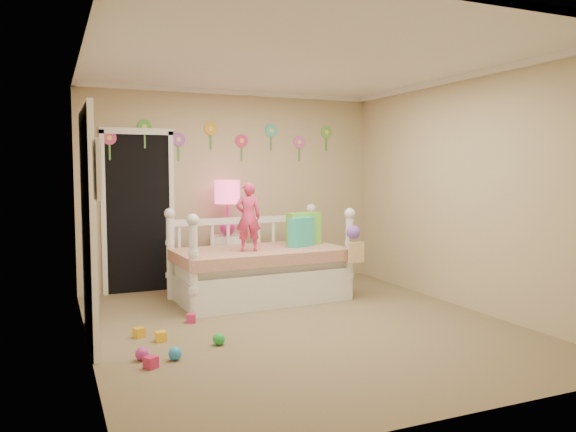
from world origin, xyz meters
name	(u,v)px	position (x,y,z in m)	size (l,w,h in m)	color
floor	(302,326)	(0.00, 0.00, 0.00)	(4.00, 4.50, 0.01)	#7F684C
ceiling	(303,60)	(0.00, 0.00, 2.60)	(4.00, 4.50, 0.01)	white
back_wall	(233,189)	(0.00, 2.25, 1.30)	(4.00, 0.01, 2.60)	tan
left_wall	(85,200)	(-2.00, 0.00, 1.30)	(0.01, 4.50, 2.60)	tan
right_wall	(466,192)	(2.00, 0.00, 1.30)	(0.01, 4.50, 2.60)	tan
crown_molding	(303,63)	(0.00, 0.00, 2.57)	(4.00, 4.50, 0.06)	white
daybed	(260,254)	(0.02, 1.26, 0.55)	(2.03, 1.09, 1.10)	white
pillow_turquoise	(301,232)	(0.54, 1.22, 0.79)	(0.36, 0.13, 0.36)	#22AD8E
pillow_lime	(304,229)	(0.65, 1.39, 0.81)	(0.42, 0.16, 0.40)	#6ED641
child	(248,217)	(-0.18, 1.10, 1.01)	(0.29, 0.19, 0.79)	#EB3569
nightstand	(228,262)	(-0.16, 1.98, 0.35)	(0.42, 0.32, 0.70)	white
table_lamp	(227,199)	(-0.16, 1.98, 1.18)	(0.33, 0.33, 0.72)	#EB1F90
closet_doorway	(138,211)	(-1.25, 2.23, 1.03)	(0.90, 0.04, 2.07)	black
flower_decals	(226,140)	(-0.09, 2.24, 1.94)	(3.40, 0.02, 0.50)	#B2668C
mirror_closet	(89,226)	(-1.96, 0.30, 1.05)	(0.07, 1.30, 2.10)	white
wall_picture	(97,169)	(-1.97, -0.90, 1.55)	(0.05, 0.34, 0.42)	white
hanging_bag	(354,245)	(0.98, 0.70, 0.67)	(0.20, 0.16, 0.36)	beige
toy_scatter	(171,339)	(-1.32, -0.09, 0.06)	(0.80, 1.30, 0.11)	#996666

